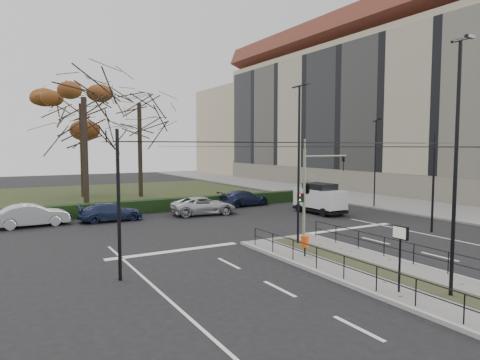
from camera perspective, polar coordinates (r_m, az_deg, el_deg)
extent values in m
plane|color=black|center=(20.87, 12.83, -10.35)|extent=(140.00, 140.00, 0.00)
cube|color=#63615E|center=(19.16, 18.00, -11.60)|extent=(4.40, 15.00, 0.14)
cube|color=#63615E|center=(48.87, 10.92, -1.71)|extent=(8.00, 90.00, 0.14)
cube|color=#263118|center=(47.73, -20.29, -2.08)|extent=(38.00, 26.00, 0.10)
cube|color=black|center=(34.62, -16.63, -3.66)|extent=(38.00, 1.00, 1.00)
cube|color=#C0AB8B|center=(57.09, 17.44, 8.03)|extent=(12.00, 52.00, 18.00)
cube|color=black|center=(52.91, 12.94, 9.39)|extent=(0.10, 50.96, 14.76)
cube|color=brown|center=(56.55, 15.52, 18.59)|extent=(7.09, 52.00, 4.88)
cube|color=brown|center=(60.81, 19.69, 17.47)|extent=(7.09, 52.00, 4.88)
cylinder|color=black|center=(22.63, 2.03, -7.54)|extent=(0.04, 0.04, 0.90)
cylinder|color=black|center=(24.99, 10.09, -6.45)|extent=(0.04, 0.04, 0.90)
cylinder|color=black|center=(17.42, 13.72, -9.83)|extent=(0.04, 13.20, 0.04)
cylinder|color=black|center=(20.40, 22.19, -7.92)|extent=(0.04, 13.20, 0.04)
cylinder|color=black|center=(17.46, -15.87, -3.28)|extent=(0.14, 0.14, 6.00)
cylinder|color=black|center=(28.84, 24.37, -0.49)|extent=(0.14, 0.14, 6.00)
cylinder|color=black|center=(20.93, 11.24, 4.94)|extent=(20.00, 0.02, 0.02)
cylinder|color=black|center=(22.48, 7.88, 4.95)|extent=(20.00, 0.02, 0.02)
cylinder|color=black|center=(16.38, 8.86, 4.40)|extent=(0.02, 34.00, 0.02)
cylinder|color=black|center=(21.46, 23.66, 4.10)|extent=(0.02, 34.00, 0.02)
cylinder|color=slate|center=(24.17, 8.54, -1.88)|extent=(0.15, 0.15, 5.01)
cylinder|color=slate|center=(25.01, 11.37, 3.16)|extent=(3.08, 0.10, 0.10)
imported|color=black|center=(25.93, 13.60, 2.11)|extent=(0.14, 0.17, 0.87)
imported|color=black|center=(24.26, 8.95, -0.94)|extent=(0.42, 1.92, 0.77)
cube|color=black|center=(24.08, 8.21, -2.36)|extent=(0.21, 0.15, 0.48)
sphere|color=#FF0C0C|center=(24.01, 8.04, -2.03)|extent=(0.11, 0.11, 0.11)
sphere|color=#0CE533|center=(24.04, 8.03, -2.65)|extent=(0.11, 0.11, 0.11)
cylinder|color=black|center=(20.66, 8.64, -9.37)|extent=(0.08, 0.08, 0.47)
cylinder|color=#EA490D|center=(20.55, 8.65, -8.08)|extent=(0.38, 0.38, 0.52)
cylinder|color=black|center=(16.42, 20.52, -10.05)|extent=(0.08, 0.08, 2.26)
cube|color=black|center=(16.20, 20.62, -6.57)|extent=(0.11, 0.62, 0.47)
cube|color=beige|center=(16.15, 20.47, -6.60)|extent=(0.02, 0.54, 0.40)
cylinder|color=black|center=(16.24, 26.80, 1.11)|extent=(0.13, 0.13, 8.70)
cube|color=black|center=(17.03, 28.31, 16.49)|extent=(0.38, 0.15, 0.11)
cylinder|color=black|center=(22.80, 7.83, 1.92)|extent=(0.12, 0.12, 8.31)
cube|color=black|center=(23.30, 8.88, 12.59)|extent=(0.36, 0.15, 0.10)
cylinder|color=black|center=(38.40, 17.56, 2.08)|extent=(0.11, 0.11, 7.35)
cube|color=black|center=(38.75, 18.12, 7.73)|extent=(0.32, 0.13, 0.09)
imported|color=#B9BCC1|center=(31.55, -25.98, -4.25)|extent=(4.66, 1.90, 1.50)
imported|color=#202A4C|center=(31.86, -16.86, -4.11)|extent=(4.47, 1.91, 1.28)
imported|color=#B9BCC1|center=(33.45, -4.87, -3.42)|extent=(5.24, 2.83, 1.40)
cube|color=silver|center=(34.44, 10.56, -2.40)|extent=(1.98, 4.42, 1.41)
cube|color=black|center=(34.35, 10.58, -0.99)|extent=(1.77, 2.45, 0.66)
cube|color=black|center=(34.56, 10.54, -3.89)|extent=(2.02, 4.51, 0.18)
cylinder|color=black|center=(34.16, 13.31, -3.99)|extent=(0.24, 0.67, 0.66)
cylinder|color=black|center=(32.90, 11.05, -4.27)|extent=(0.24, 0.67, 0.66)
cylinder|color=black|center=(36.22, 10.08, -3.45)|extent=(0.24, 0.67, 0.66)
cylinder|color=black|center=(35.04, 7.85, -3.69)|extent=(0.24, 0.67, 0.66)
cylinder|color=black|center=(46.96, -20.29, 3.73)|extent=(0.44, 0.44, 9.57)
ellipsoid|color=#592914|center=(47.16, -20.46, 9.55)|extent=(9.97, 9.97, 6.02)
cylinder|color=black|center=(45.42, -13.19, 3.90)|extent=(0.44, 0.44, 9.62)
cylinder|color=black|center=(35.75, -19.93, 3.14)|extent=(0.44, 0.44, 9.03)
imported|color=#202A4C|center=(38.19, 0.51, -2.43)|extent=(4.90, 2.36, 1.38)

